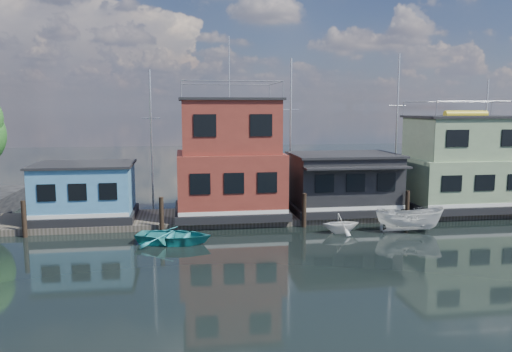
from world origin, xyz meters
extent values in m
plane|color=black|center=(0.00, 0.00, 0.00)|extent=(160.00, 160.00, 0.00)
cube|color=#595147|center=(0.00, 12.00, 0.20)|extent=(48.00, 5.00, 0.40)
cube|color=black|center=(-18.00, 12.00, 0.65)|extent=(6.40, 4.90, 0.50)
cube|color=#4F93C4|center=(-18.00, 12.00, 2.40)|extent=(6.00, 4.50, 3.00)
cube|color=black|center=(-18.00, 12.00, 3.98)|extent=(6.30, 4.80, 0.16)
cube|color=black|center=(-8.50, 12.00, 0.65)|extent=(7.40, 5.90, 0.50)
cube|color=maroon|center=(-8.50, 12.00, 2.77)|extent=(7.00, 5.50, 3.74)
cube|color=maroon|center=(-8.50, 12.00, 6.37)|extent=(6.30, 4.95, 3.46)
cube|color=black|center=(-8.50, 12.00, 8.18)|extent=(6.65, 5.23, 0.16)
cylinder|color=silver|center=(-8.50, 12.00, 10.26)|extent=(0.08, 0.08, 4.00)
cube|color=black|center=(-0.50, 12.00, 0.65)|extent=(7.40, 5.40, 0.50)
cube|color=black|center=(-0.50, 12.00, 2.60)|extent=(7.00, 5.00, 3.40)
cube|color=black|center=(-0.50, 12.00, 4.38)|extent=(7.30, 5.30, 0.16)
cube|color=black|center=(-0.50, 9.20, 3.79)|extent=(7.00, 1.20, 0.12)
cube|color=black|center=(8.50, 12.00, 0.65)|extent=(8.40, 5.90, 0.50)
cube|color=gray|center=(8.50, 12.00, 2.46)|extent=(8.00, 5.50, 3.12)
cube|color=gray|center=(8.50, 12.00, 5.46)|extent=(7.20, 4.95, 2.88)
cube|color=black|center=(8.50, 12.00, 6.98)|extent=(7.60, 5.23, 0.16)
cylinder|color=gold|center=(8.50, 12.00, 7.15)|extent=(3.20, 0.56, 0.56)
cylinder|color=#2D2116|center=(-21.00, 9.20, 1.10)|extent=(0.28, 0.28, 2.20)
cylinder|color=#2D2116|center=(-13.00, 9.20, 1.10)|extent=(0.28, 0.28, 2.20)
cylinder|color=#2D2116|center=(-4.00, 9.20, 1.10)|extent=(0.28, 0.28, 2.20)
cylinder|color=#2D2116|center=(3.00, 9.20, 1.10)|extent=(0.28, 0.28, 2.20)
cylinder|color=silver|center=(-14.00, 18.00, 5.25)|extent=(0.16, 0.16, 10.50)
cylinder|color=silver|center=(-14.00, 18.00, 6.83)|extent=(1.40, 0.06, 0.06)
cylinder|color=silver|center=(-3.00, 18.00, 5.75)|extent=(0.16, 0.16, 11.50)
cylinder|color=silver|center=(-3.00, 18.00, 7.48)|extent=(1.40, 0.06, 0.06)
cylinder|color=silver|center=(6.00, 18.00, 6.00)|extent=(0.16, 0.16, 12.00)
cylinder|color=silver|center=(6.00, 18.00, 7.80)|extent=(1.40, 0.06, 0.06)
cylinder|color=silver|center=(14.00, 18.00, 5.00)|extent=(0.16, 0.16, 10.00)
cylinder|color=silver|center=(14.00, 18.00, 6.50)|extent=(1.40, 0.06, 0.06)
imported|color=teal|center=(-12.22, 6.46, 0.44)|extent=(4.91, 4.04, 0.88)
imported|color=silver|center=(-2.16, 7.36, 0.62)|extent=(2.45, 2.15, 1.23)
imported|color=silver|center=(2.16, 7.06, 0.80)|extent=(4.38, 2.33, 1.60)
camera|label=1|loc=(-11.67, -21.35, 7.65)|focal=35.00mm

